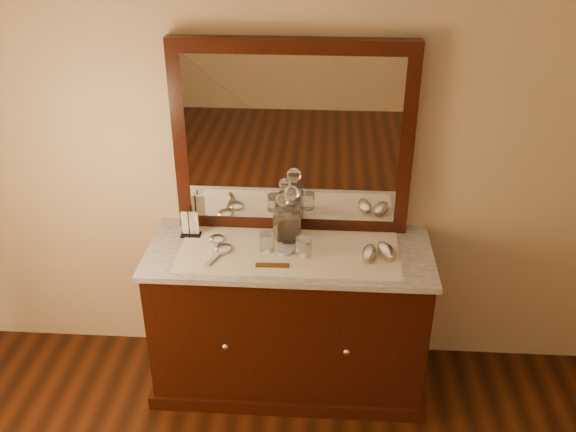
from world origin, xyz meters
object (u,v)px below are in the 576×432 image
(pin_dish, at_px, (286,251))
(brush_near, at_px, (369,254))
(brush_far, at_px, (387,251))
(comb, at_px, (272,265))
(hand_mirror_outer, at_px, (216,241))
(hand_mirror_inner, at_px, (222,251))
(napkin_rack, at_px, (190,225))
(mirror_frame, at_px, (293,139))
(dresser_cabinet, at_px, (289,320))
(decanter_left, at_px, (282,221))
(decanter_right, at_px, (291,219))

(pin_dish, bearing_deg, brush_near, -2.79)
(brush_far, bearing_deg, brush_near, -161.83)
(pin_dish, distance_m, comb, 0.14)
(brush_near, xyz_separation_m, hand_mirror_outer, (-0.77, 0.09, -0.01))
(pin_dish, distance_m, hand_mirror_inner, 0.32)
(napkin_rack, distance_m, brush_far, 1.02)
(brush_near, height_order, hand_mirror_outer, brush_near)
(mirror_frame, height_order, brush_far, mirror_frame)
(brush_far, bearing_deg, pin_dish, -178.99)
(dresser_cabinet, height_order, mirror_frame, mirror_frame)
(decanter_left, xyz_separation_m, hand_mirror_outer, (-0.33, -0.07, -0.09))
(pin_dish, bearing_deg, decanter_left, 101.00)
(comb, relative_size, brush_far, 0.95)
(hand_mirror_outer, bearing_deg, mirror_frame, 28.04)
(dresser_cabinet, xyz_separation_m, brush_far, (0.48, -0.02, 0.47))
(mirror_frame, distance_m, pin_dish, 0.56)
(brush_far, distance_m, hand_mirror_outer, 0.86)
(decanter_left, bearing_deg, decanter_right, -15.33)
(napkin_rack, height_order, brush_far, napkin_rack)
(napkin_rack, distance_m, decanter_left, 0.48)
(pin_dish, distance_m, hand_mirror_outer, 0.37)
(mirror_frame, height_order, decanter_left, mirror_frame)
(brush_near, height_order, hand_mirror_inner, brush_near)
(brush_near, bearing_deg, dresser_cabinet, 173.11)
(decanter_right, relative_size, hand_mirror_inner, 1.38)
(dresser_cabinet, height_order, hand_mirror_inner, hand_mirror_inner)
(dresser_cabinet, height_order, napkin_rack, napkin_rack)
(comb, bearing_deg, napkin_rack, 147.58)
(dresser_cabinet, distance_m, comb, 0.48)
(dresser_cabinet, xyz_separation_m, brush_near, (0.40, -0.05, 0.46))
(mirror_frame, height_order, decanter_right, mirror_frame)
(mirror_frame, xyz_separation_m, brush_far, (0.48, -0.26, -0.47))
(decanter_right, bearing_deg, hand_mirror_inner, -156.49)
(brush_far, relative_size, hand_mirror_outer, 0.80)
(comb, bearing_deg, hand_mirror_outer, 145.14)
(pin_dish, height_order, brush_far, brush_far)
(hand_mirror_outer, xyz_separation_m, hand_mirror_inner, (0.04, -0.09, 0.00))
(brush_near, relative_size, brush_far, 0.93)
(brush_near, bearing_deg, hand_mirror_inner, -179.95)
(mirror_frame, bearing_deg, comb, -100.15)
(pin_dish, relative_size, brush_far, 0.49)
(hand_mirror_outer, relative_size, hand_mirror_inner, 0.97)
(napkin_rack, distance_m, brush_near, 0.93)
(decanter_left, xyz_separation_m, decanter_right, (0.05, -0.01, 0.02))
(mirror_frame, distance_m, decanter_right, 0.41)
(dresser_cabinet, height_order, comb, comb)
(decanter_left, bearing_deg, brush_far, -13.95)
(comb, xyz_separation_m, brush_far, (0.56, 0.14, 0.02))
(hand_mirror_inner, bearing_deg, brush_far, 2.06)
(napkin_rack, relative_size, brush_far, 0.92)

